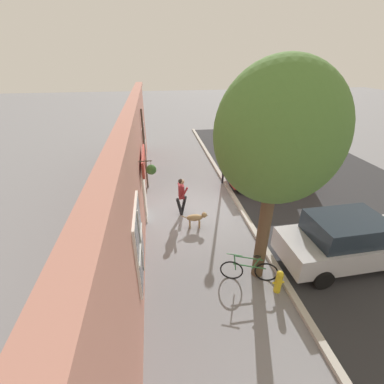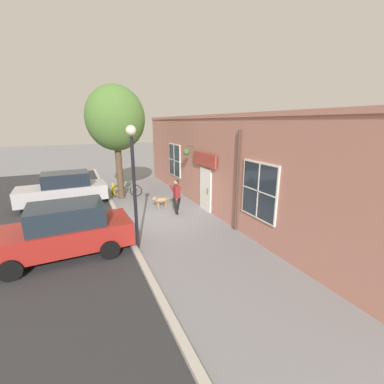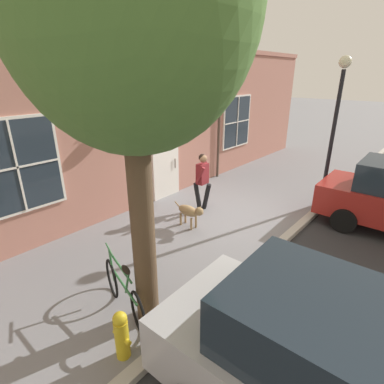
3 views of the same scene
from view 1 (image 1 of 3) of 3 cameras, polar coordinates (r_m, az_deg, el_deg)
name	(u,v)px [view 1 (image 1 of 3)]	position (r m, az deg, el deg)	size (l,w,h in m)	color
ground_plane	(196,212)	(11.39, 0.94, -4.39)	(90.00, 90.00, 0.00)	gray
curb_and_road	(318,202)	(13.51, 26.24, -1.92)	(10.10, 28.00, 0.12)	#B2ADA3
storefront_facade	(137,166)	(10.24, -12.05, 5.60)	(0.95, 18.00, 4.60)	#B27566
pedestrian_walking	(181,193)	(10.76, -2.37, -0.31)	(0.52, 0.55, 1.67)	black
dog_on_leash	(196,218)	(10.20, 0.97, -5.69)	(1.05, 0.33, 0.68)	#997A51
street_tree_by_curb	(280,139)	(6.52, 18.96, 11.03)	(3.13, 2.82, 6.19)	brown
leaning_bicycle	(249,270)	(8.28, 12.51, -16.56)	(1.69, 0.52, 1.00)	black
parked_car_nearest_curb	(346,241)	(9.70, 31.07, -9.24)	(4.35, 2.04, 1.75)	#B7B7BC
parked_car_mid_block	(268,169)	(13.96, 16.56, 4.83)	(4.35, 2.04, 1.75)	maroon
street_lamp	(225,132)	(13.05, 7.45, 13.07)	(0.32, 0.32, 4.18)	black
fire_hydrant	(279,281)	(8.17, 18.70, -18.25)	(0.34, 0.20, 0.77)	gold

